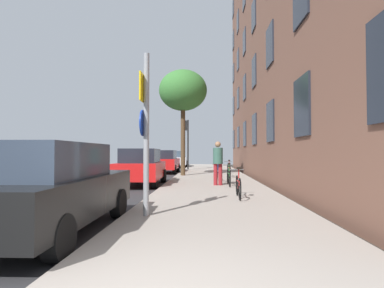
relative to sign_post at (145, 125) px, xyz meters
The scene contains 17 objects.
ground_plane 11.23m from the sign_post, 99.88° to the left, with size 41.80×41.80×0.00m, color #332D28.
road_asphalt 11.76m from the sign_post, 110.16° to the left, with size 7.00×38.00×0.01m, color #2D2D30.
sidewalk 11.17m from the sign_post, 81.59° to the left, with size 4.20×38.00×0.12m, color #9E9389.
building_facade 12.85m from the sign_post, 67.95° to the left, with size 0.56×27.00×16.70m.
sign_post is the anchor object (origin of this frame).
traffic_light 18.37m from the sign_post, 90.72° to the left, with size 0.43×0.24×3.98m.
tree_near 12.20m from the sign_post, 90.27° to the left, with size 2.86×2.86×6.27m.
bicycle_0 3.87m from the sign_post, 50.31° to the left, with size 0.42×1.66×0.92m.
bicycle_1 6.72m from the sign_post, 70.05° to the left, with size 0.42×1.70×0.92m.
bicycle_2 8.38m from the sign_post, 76.77° to the left, with size 0.42×1.56×0.90m.
bicycle_3 11.05m from the sign_post, 76.43° to the left, with size 0.42×1.67×0.94m.
pedestrian_0 6.63m from the sign_post, 74.13° to the left, with size 0.51×0.51×1.80m.
pedestrian_1 13.71m from the sign_post, 81.73° to the left, with size 0.47×0.47×1.61m.
car_0 2.26m from the sign_post, 141.68° to the right, with size 1.93×4.39×1.62m.
car_1 7.42m from the sign_post, 102.40° to the left, with size 1.92×4.18×1.62m.
car_2 15.62m from the sign_post, 96.00° to the left, with size 1.86×4.22×1.62m.
car_3 23.89m from the sign_post, 93.61° to the left, with size 1.99×4.47×1.62m.
Camera 1 is at (0.79, -2.46, 1.46)m, focal length 29.12 mm.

